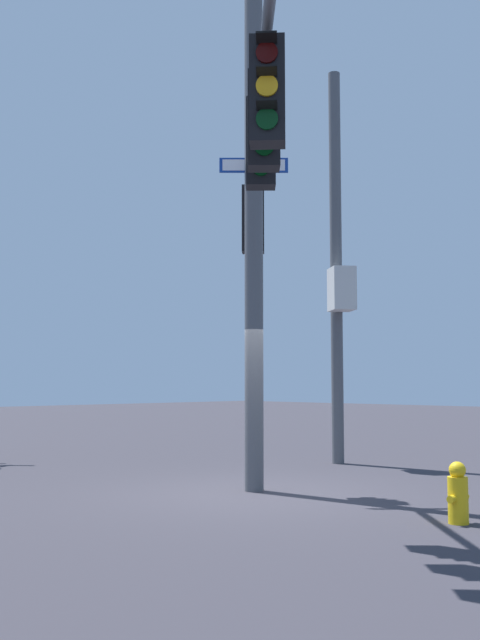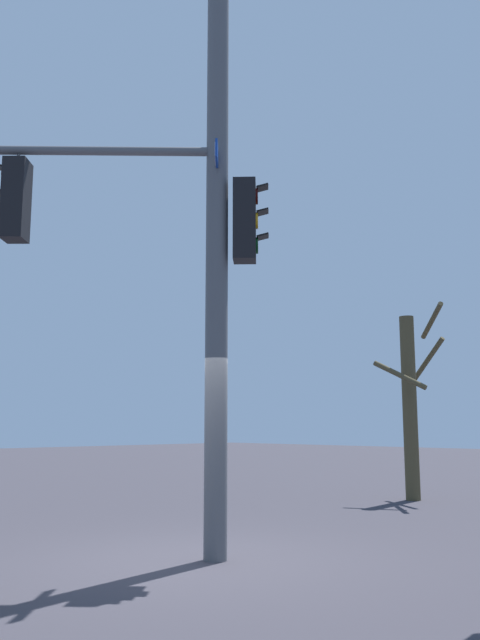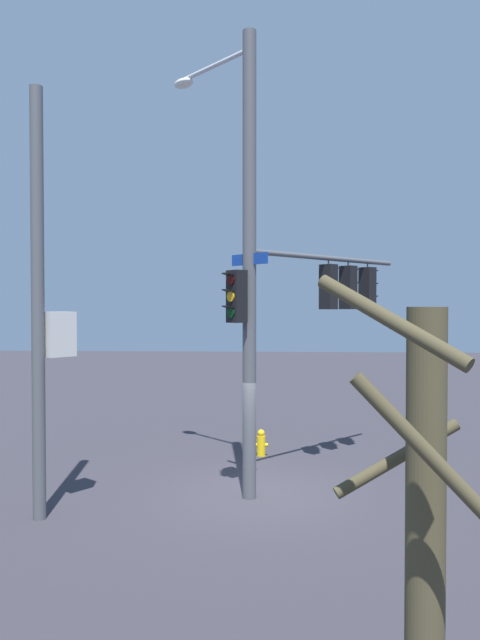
{
  "view_description": "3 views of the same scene",
  "coord_description": "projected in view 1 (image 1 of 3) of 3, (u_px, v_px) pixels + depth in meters",
  "views": [
    {
      "loc": [
        8.13,
        7.81,
        1.67
      ],
      "look_at": [
        0.04,
        -0.32,
        2.64
      ],
      "focal_mm": 41.44,
      "sensor_mm": 36.0,
      "label": 1
    },
    {
      "loc": [
        -6.43,
        5.65,
        1.65
      ],
      "look_at": [
        -0.56,
        -0.27,
        2.96
      ],
      "focal_mm": 37.5,
      "sensor_mm": 36.0,
      "label": 2
    },
    {
      "loc": [
        0.3,
        -12.71,
        4.14
      ],
      "look_at": [
        -0.39,
        -0.13,
        3.84
      ],
      "focal_mm": 32.81,
      "sensor_mm": 36.0,
      "label": 3
    }
  ],
  "objects": [
    {
      "name": "ground_plane",
      "position": [
        257.0,
        494.0,
        11.09
      ],
      "size": [
        80.0,
        80.0,
        0.0
      ],
      "primitive_type": "plane",
      "color": "#323038"
    },
    {
      "name": "main_signal_pole_assembly",
      "position": [
        261.0,
        152.0,
        10.83
      ],
      "size": [
        5.74,
        4.42,
        9.97
      ],
      "rotation": [
        0.0,
        0.0,
        0.8
      ],
      "color": "#4C4F54",
      "rests_on": "ground"
    },
    {
      "name": "secondary_pole_assembly",
      "position": [
        338.0,
        272.0,
        15.45
      ],
      "size": [
        0.74,
        0.83,
        8.34
      ],
      "rotation": [
        0.0,
        0.0,
        0.92
      ],
      "color": "#4C4F54",
      "rests_on": "ground"
    },
    {
      "name": "fire_hydrant",
      "position": [
        458.0,
        494.0,
        8.76
      ],
      "size": [
        0.38,
        0.24,
        0.73
      ],
      "color": "yellow",
      "rests_on": "ground"
    }
  ]
}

